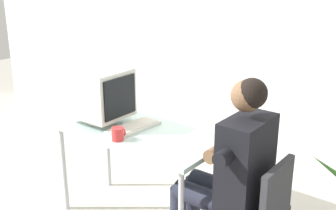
{
  "coord_description": "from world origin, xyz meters",
  "views": [
    {
      "loc": [
        1.92,
        -2.14,
        1.91
      ],
      "look_at": [
        0.28,
        0.0,
        1.0
      ],
      "focal_mm": 45.54,
      "sensor_mm": 36.0,
      "label": 1
    }
  ],
  "objects": [
    {
      "name": "desk",
      "position": [
        0.0,
        0.0,
        0.69
      ],
      "size": [
        1.26,
        0.6,
        0.75
      ],
      "color": "#B7B7BC",
      "rests_on": "ground_plane"
    },
    {
      "name": "office_chair",
      "position": [
        0.96,
        0.0,
        0.46
      ],
      "size": [
        0.42,
        0.42,
        0.8
      ],
      "color": "#4C4C51",
      "rests_on": "ground_plane"
    },
    {
      "name": "desk_mug",
      "position": [
        0.01,
        -0.22,
        0.8
      ],
      "size": [
        0.08,
        0.09,
        0.09
      ],
      "color": "red",
      "rests_on": "desk"
    },
    {
      "name": "keyboard",
      "position": [
        -0.03,
        -0.01,
        0.77
      ],
      "size": [
        0.2,
        0.43,
        0.03
      ],
      "color": "silver",
      "rests_on": "desk"
    },
    {
      "name": "crt_monitor",
      "position": [
        -0.33,
        -0.04,
        0.98
      ],
      "size": [
        0.42,
        0.37,
        0.41
      ],
      "color": "silver",
      "rests_on": "desk"
    },
    {
      "name": "wall_back",
      "position": [
        0.3,
        1.4,
        1.5
      ],
      "size": [
        8.0,
        0.1,
        3.0
      ],
      "primitive_type": "cube",
      "color": "silver",
      "rests_on": "ground_plane"
    },
    {
      "name": "person_seated",
      "position": [
        0.77,
        0.0,
        0.68
      ],
      "size": [
        0.74,
        0.6,
        1.29
      ],
      "color": "black",
      "rests_on": "ground_plane"
    }
  ]
}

